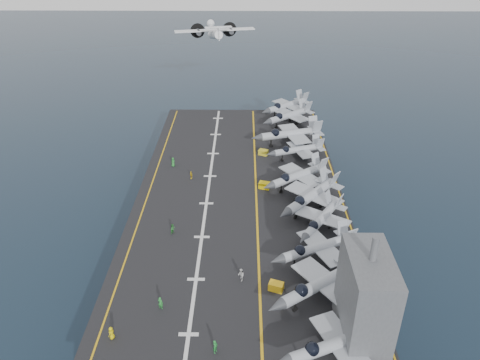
{
  "coord_description": "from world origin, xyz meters",
  "views": [
    {
      "loc": [
        0.79,
        -70.54,
        55.65
      ],
      "look_at": [
        0.0,
        4.0,
        13.0
      ],
      "focal_mm": 35.0,
      "sensor_mm": 36.0,
      "label": 1
    }
  ],
  "objects_px": {
    "island_superstructure": "(367,290)",
    "tow_cart_a": "(276,286)",
    "transport_plane": "(215,35)",
    "fighter_jet_0": "(336,343)"
  },
  "relations": [
    {
      "from": "island_superstructure",
      "to": "tow_cart_a",
      "type": "height_order",
      "value": "island_superstructure"
    },
    {
      "from": "tow_cart_a",
      "to": "transport_plane",
      "type": "relative_size",
      "value": 0.1
    },
    {
      "from": "fighter_jet_0",
      "to": "tow_cart_a",
      "type": "bearing_deg",
      "value": 118.46
    },
    {
      "from": "island_superstructure",
      "to": "transport_plane",
      "type": "xyz_separation_m",
      "value": [
        -22.09,
        84.29,
        10.06
      ]
    },
    {
      "from": "island_superstructure",
      "to": "transport_plane",
      "type": "relative_size",
      "value": 0.64
    },
    {
      "from": "fighter_jet_0",
      "to": "island_superstructure",
      "type": "bearing_deg",
      "value": 42.13
    },
    {
      "from": "fighter_jet_0",
      "to": "transport_plane",
      "type": "bearing_deg",
      "value": 101.91
    },
    {
      "from": "island_superstructure",
      "to": "fighter_jet_0",
      "type": "bearing_deg",
      "value": -137.87
    },
    {
      "from": "fighter_jet_0",
      "to": "tow_cart_a",
      "type": "height_order",
      "value": "fighter_jet_0"
    },
    {
      "from": "island_superstructure",
      "to": "fighter_jet_0",
      "type": "distance_m",
      "value": 7.02
    }
  ]
}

